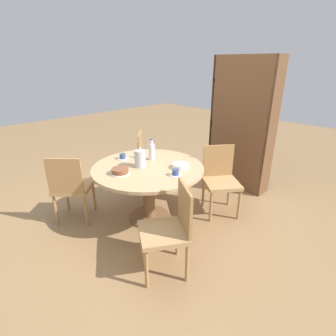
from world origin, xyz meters
TOP-DOWN VIEW (x-y plane):
  - ground_plane at (0.00, 0.00)m, footprint 14.00×14.00m
  - dining_table at (0.00, 0.00)m, footprint 1.32×1.32m
  - chair_a at (0.50, 0.78)m, footprint 0.59×0.59m
  - chair_b at (-0.70, 0.61)m, footprint 0.59×0.59m
  - chair_c at (-0.61, -0.69)m, footprint 0.59×0.59m
  - chair_d at (0.81, -0.44)m, footprint 0.58×0.58m
  - bookshelf at (0.22, 1.63)m, footprint 0.96×0.28m
  - coffee_pot at (-0.06, -0.06)m, footprint 0.13×0.13m
  - water_bottle at (-0.15, 0.19)m, footprint 0.08×0.08m
  - cake_main at (-0.05, -0.36)m, footprint 0.22×0.22m
  - cup_a at (-0.42, -0.06)m, footprint 0.14×0.14m
  - cup_b at (0.41, 0.05)m, footprint 0.14×0.14m
  - plate_stack at (0.29, 0.25)m, footprint 0.19×0.19m

SIDE VIEW (x-z plane):
  - ground_plane at x=0.00m, z-range 0.00..0.00m
  - chair_a at x=0.50m, z-range 0.03..0.90m
  - chair_b at x=-0.70m, z-range 0.03..0.90m
  - chair_c at x=-0.61m, z-range 0.03..0.90m
  - chair_d at x=0.81m, z-range 0.03..0.90m
  - dining_table at x=0.00m, z-range 0.22..0.92m
  - plate_stack at x=0.29m, z-range 0.70..0.75m
  - cup_a at x=-0.42m, z-range 0.69..0.77m
  - cup_b at x=0.41m, z-range 0.69..0.77m
  - cake_main at x=-0.05m, z-range 0.70..0.76m
  - coffee_pot at x=-0.06m, z-range 0.69..0.93m
  - water_bottle at x=-0.15m, z-range 0.68..0.94m
  - bookshelf at x=0.22m, z-range -0.01..1.93m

